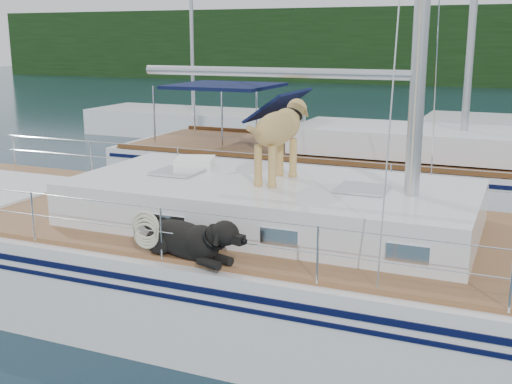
% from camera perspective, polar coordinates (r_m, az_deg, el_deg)
% --- Properties ---
extents(ground, '(120.00, 120.00, 0.00)m').
position_cam_1_polar(ground, '(9.20, -3.40, -9.72)').
color(ground, black).
rests_on(ground, ground).
extents(tree_line, '(90.00, 3.00, 6.00)m').
position_cam_1_polar(tree_line, '(52.68, 19.48, 12.11)').
color(tree_line, black).
rests_on(tree_line, ground).
extents(shore_bank, '(92.00, 1.00, 1.20)m').
position_cam_1_polar(shore_bank, '(53.96, 19.37, 9.58)').
color(shore_bank, '#595147').
rests_on(shore_bank, ground).
extents(main_sailboat, '(12.00, 3.93, 14.01)m').
position_cam_1_polar(main_sailboat, '(8.90, -2.91, -5.79)').
color(main_sailboat, white).
rests_on(main_sailboat, ground).
extents(neighbor_sailboat, '(11.00, 3.50, 13.30)m').
position_cam_1_polar(neighbor_sailboat, '(14.84, 8.90, 1.71)').
color(neighbor_sailboat, white).
rests_on(neighbor_sailboat, ground).
extents(bg_boat_west, '(8.00, 3.00, 11.65)m').
position_cam_1_polar(bg_boat_west, '(24.77, -5.55, 6.10)').
color(bg_boat_west, white).
rests_on(bg_boat_west, ground).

